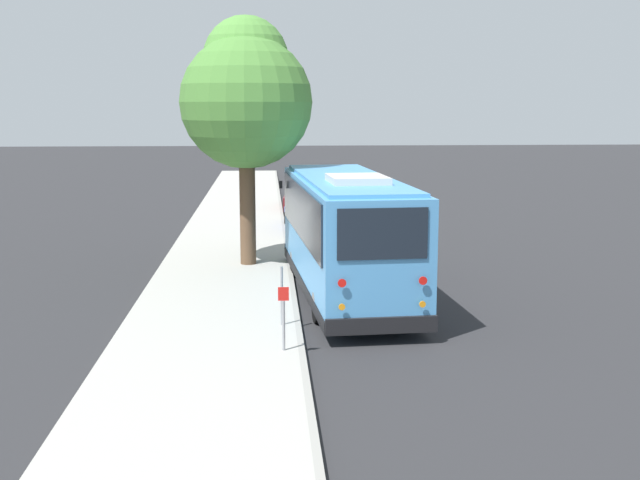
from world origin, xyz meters
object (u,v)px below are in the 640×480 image
object	(u,v)px
parked_sedan_blue	(306,217)
sign_post_near	(284,318)
shuttle_bus	(346,229)
street_tree	(246,94)
parked_sedan_maroon	(303,198)
sign_post_far	(282,296)

from	to	relation	value
parked_sedan_blue	sign_post_near	world-z (taller)	sign_post_near
shuttle_bus	sign_post_near	bearing A→B (deg)	157.30
sign_post_near	parked_sedan_blue	bearing A→B (deg)	-4.44
parked_sedan_blue	street_tree	xyz separation A→B (m)	(-7.29, 2.20, 4.86)
parked_sedan_blue	sign_post_near	xyz separation A→B (m)	(-16.54, 1.28, 0.25)
sign_post_near	shuttle_bus	bearing A→B (deg)	-18.78
parked_sedan_blue	parked_sedan_maroon	bearing A→B (deg)	-2.65
parked_sedan_maroon	sign_post_far	size ratio (longest dim) A/B	3.21
shuttle_bus	street_tree	xyz separation A→B (m)	(3.99, 2.71, 3.62)
parked_sedan_blue	parked_sedan_maroon	distance (m)	6.73
shuttle_bus	parked_sedan_blue	xyz separation A→B (m)	(11.27, 0.51, -1.24)
parked_sedan_maroon	street_tree	size ratio (longest dim) A/B	0.57
shuttle_bus	street_tree	bearing A→B (deg)	30.29
street_tree	sign_post_near	distance (m)	10.38
sign_post_near	street_tree	bearing A→B (deg)	5.67
shuttle_bus	sign_post_far	size ratio (longest dim) A/B	7.05
parked_sedan_blue	sign_post_near	distance (m)	16.59
shuttle_bus	parked_sedan_maroon	xyz separation A→B (m)	(18.00, 0.33, -1.22)
shuttle_bus	parked_sedan_maroon	distance (m)	18.04
parked_sedan_blue	sign_post_far	xyz separation A→B (m)	(-14.61, 1.28, 0.24)
shuttle_bus	parked_sedan_maroon	size ratio (longest dim) A/B	2.20
parked_sedan_maroon	shuttle_bus	bearing A→B (deg)	-173.97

